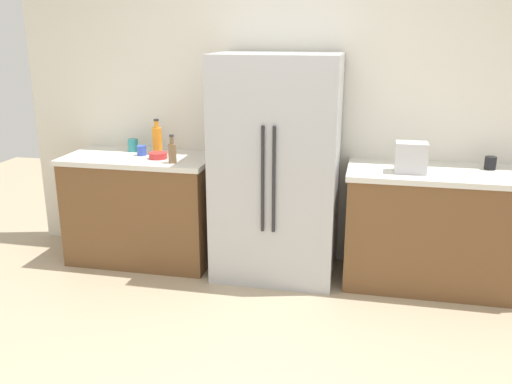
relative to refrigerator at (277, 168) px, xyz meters
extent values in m
plane|color=tan|center=(0.09, -1.47, -0.85)|extent=(9.34, 9.34, 0.00)
cube|color=silver|center=(0.09, 0.40, 0.60)|extent=(4.67, 0.10, 2.91)
cube|color=brown|center=(-1.13, 0.03, -0.43)|extent=(1.17, 0.60, 0.85)
cube|color=silver|center=(-1.13, 0.03, 0.02)|extent=(1.20, 0.63, 0.04)
cube|color=brown|center=(1.24, 0.03, -0.43)|extent=(1.38, 0.60, 0.85)
cube|color=silver|center=(1.24, 0.03, 0.02)|extent=(1.41, 0.63, 0.04)
cube|color=#B2B5BA|center=(0.00, 0.00, 0.00)|extent=(0.93, 0.65, 1.71)
cylinder|color=#262628|center=(-0.04, -0.34, 0.00)|extent=(0.02, 0.02, 0.77)
cylinder|color=#262628|center=(0.04, -0.34, 0.00)|extent=(0.02, 0.02, 0.77)
cube|color=silver|center=(0.98, -0.05, 0.15)|extent=(0.22, 0.16, 0.22)
cylinder|color=brown|center=(-0.78, -0.14, 0.11)|extent=(0.06, 0.06, 0.14)
cylinder|color=brown|center=(-0.78, -0.14, 0.21)|extent=(0.03, 0.03, 0.06)
cylinder|color=#333338|center=(-0.78, -0.14, 0.25)|extent=(0.03, 0.03, 0.02)
cylinder|color=orange|center=(-1.01, 0.14, 0.15)|extent=(0.08, 0.08, 0.22)
cylinder|color=orange|center=(-1.01, 0.14, 0.28)|extent=(0.04, 0.04, 0.06)
cylinder|color=#333338|center=(-1.01, 0.14, 0.32)|extent=(0.04, 0.04, 0.02)
cylinder|color=blue|center=(-1.12, 0.06, 0.08)|extent=(0.07, 0.07, 0.08)
cylinder|color=black|center=(1.55, 0.16, 0.08)|extent=(0.08, 0.08, 0.09)
cylinder|color=teal|center=(-1.25, 0.19, 0.09)|extent=(0.08, 0.08, 0.10)
cylinder|color=red|center=(-0.95, -0.02, 0.06)|extent=(0.14, 0.14, 0.05)
camera|label=1|loc=(0.69, -4.00, 1.02)|focal=38.50mm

